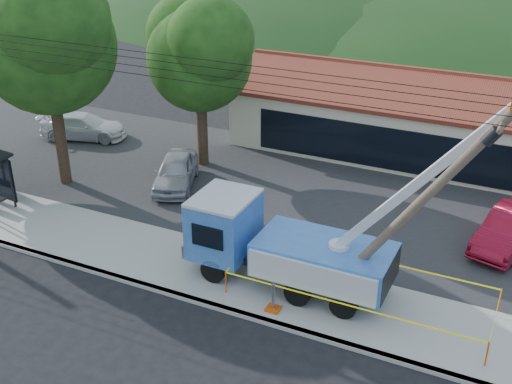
{
  "coord_description": "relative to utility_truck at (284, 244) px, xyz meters",
  "views": [
    {
      "loc": [
        9.09,
        -14.04,
        13.58
      ],
      "look_at": [
        -0.06,
        5.0,
        3.34
      ],
      "focal_mm": 45.0,
      "sensor_mm": 36.0,
      "label": 1
    }
  ],
  "objects": [
    {
      "name": "car_silver",
      "position": [
        -8.11,
        5.51,
        -1.76
      ],
      "size": [
        3.34,
        4.83,
        1.53
      ],
      "primitive_type": "imported",
      "rotation": [
        0.0,
        0.0,
        0.38
      ],
      "color": "#A2A3A9",
      "rests_on": "ground"
    },
    {
      "name": "tree_lot",
      "position": [
        -8.31,
        8.51,
        4.45
      ],
      "size": [
        6.3,
        5.6,
        8.94
      ],
      "color": "#332316",
      "rests_on": "ground"
    },
    {
      "name": "car_red",
      "position": [
        7.22,
        6.4,
        -1.76
      ],
      "size": [
        2.75,
        4.96,
        1.55
      ],
      "primitive_type": "imported",
      "rotation": [
        0.0,
        0.0,
        -0.25
      ],
      "color": "maroon",
      "rests_on": "ground"
    },
    {
      "name": "utility_truck",
      "position": [
        0.0,
        0.0,
        0.0
      ],
      "size": [
        11.05,
        4.05,
        8.31
      ],
      "color": "black",
      "rests_on": "ground"
    },
    {
      "name": "caution_tape",
      "position": [
        2.94,
        0.0,
        -0.93
      ],
      "size": [
        9.1,
        3.17,
        0.92
      ],
      "color": "#DC4D0B",
      "rests_on": "ground"
    },
    {
      "name": "ground",
      "position": [
        -1.31,
        -4.49,
        -1.76
      ],
      "size": [
        120.0,
        120.0,
        0.0
      ],
      "primitive_type": "plane",
      "color": "black",
      "rests_on": "ground"
    },
    {
      "name": "parking_lot",
      "position": [
        -1.31,
        7.51,
        -1.71
      ],
      "size": [
        60.0,
        12.0,
        0.1
      ],
      "primitive_type": "cube",
      "color": "#28282B",
      "rests_on": "ground"
    },
    {
      "name": "car_white",
      "position": [
        -16.44,
        8.77,
        -1.76
      ],
      "size": [
        5.33,
        3.43,
        1.44
      ],
      "primitive_type": "imported",
      "rotation": [
        0.0,
        0.0,
        1.88
      ],
      "color": "white",
      "rests_on": "ground"
    },
    {
      "name": "leaning_pole",
      "position": [
        4.68,
        -0.27,
        2.84
      ],
      "size": [
        5.69,
        1.79,
        8.24
      ],
      "color": "brown",
      "rests_on": "ground"
    },
    {
      "name": "strip_mall",
      "position": [
        2.69,
        15.49,
        0.12
      ],
      "size": [
        22.5,
        8.53,
        4.67
      ],
      "color": "beige",
      "rests_on": "ground"
    },
    {
      "name": "tree_west_near",
      "position": [
        -13.31,
        3.51,
        5.77
      ],
      "size": [
        7.56,
        6.72,
        10.8
      ],
      "color": "#332316",
      "rests_on": "ground"
    },
    {
      "name": "curb",
      "position": [
        -1.31,
        -2.39,
        -1.68
      ],
      "size": [
        60.0,
        0.25,
        0.15
      ],
      "primitive_type": "cube",
      "color": "#AFADA4",
      "rests_on": "ground"
    },
    {
      "name": "sidewalk",
      "position": [
        -1.31,
        -0.49,
        -1.68
      ],
      "size": [
        60.0,
        4.0,
        0.15
      ],
      "primitive_type": "cube",
      "color": "#AFADA4",
      "rests_on": "ground"
    },
    {
      "name": "hill_west",
      "position": [
        -16.31,
        50.51,
        -1.76
      ],
      "size": [
        78.4,
        56.0,
        28.0
      ],
      "primitive_type": "ellipsoid",
      "color": "#163513",
      "rests_on": "ground"
    }
  ]
}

